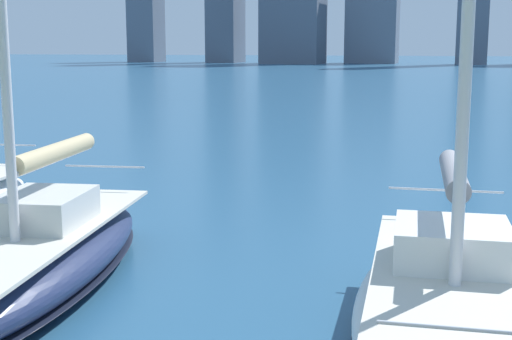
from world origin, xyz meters
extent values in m
cube|color=slate|center=(20.39, -167.76, 11.76)|extent=(11.82, 8.61, 23.52)
cube|color=slate|center=(77.60, -165.13, 12.55)|extent=(7.35, 7.47, 25.11)
ellipsoid|color=white|center=(-2.81, -5.67, 0.52)|extent=(3.12, 7.18, 1.04)
ellipsoid|color=black|center=(-2.81, -5.67, 0.23)|extent=(3.14, 7.22, 0.10)
cube|color=beige|center=(-2.81, -5.67, 1.07)|extent=(2.59, 6.31, 0.06)
cube|color=silver|center=(-2.78, -6.09, 1.38)|extent=(1.67, 1.65, 0.55)
cylinder|color=silver|center=(-2.74, -6.61, 2.15)|extent=(0.34, 2.94, 0.12)
cylinder|color=gray|center=(-2.74, -6.61, 2.27)|extent=(0.52, 2.72, 0.32)
cylinder|color=silver|center=(-3.05, -2.45, 1.59)|extent=(1.69, 0.17, 0.04)
cylinder|color=silver|center=(-2.57, -8.81, 1.59)|extent=(1.95, 0.19, 0.04)
ellipsoid|color=navy|center=(3.97, -6.08, 0.49)|extent=(3.59, 8.28, 0.98)
ellipsoid|color=black|center=(3.97, -6.08, 0.22)|extent=(3.61, 8.32, 0.10)
cube|color=beige|center=(3.97, -6.08, 1.01)|extent=(3.02, 7.26, 0.06)
cube|color=silver|center=(4.05, -6.55, 1.32)|extent=(1.67, 1.96, 0.55)
cylinder|color=silver|center=(4.14, -7.15, 2.09)|extent=(0.66, 3.34, 0.12)
cylinder|color=#C6B284|center=(4.14, -7.15, 2.21)|extent=(0.81, 3.11, 0.32)
cylinder|color=silver|center=(4.55, -9.64, 1.53)|extent=(1.74, 0.32, 0.04)
cylinder|color=silver|center=(8.79, -11.95, 1.53)|extent=(1.79, 0.29, 0.04)
camera|label=1|loc=(-2.94, 3.85, 4.09)|focal=50.00mm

